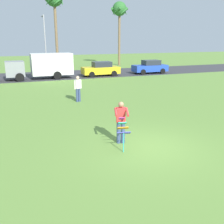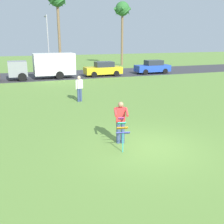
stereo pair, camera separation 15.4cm
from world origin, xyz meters
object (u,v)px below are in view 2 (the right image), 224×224
Objects in this scene: person_walker_near at (79,88)px; kite_held at (122,129)px; streetlight_pole at (48,39)px; parked_car_yellow at (103,69)px; parked_car_blue at (153,67)px; palm_tree_centre_far at (122,12)px; person_kite_flyer at (121,121)px; palm_tree_right_near at (57,3)px; parked_truck_grey_van at (46,65)px.

kite_held is at bearing -92.23° from person_walker_near.
streetlight_pole reaches higher than kite_held.
parked_car_yellow is at bearing 64.59° from person_walker_near.
palm_tree_centre_far reaches higher than parked_car_blue.
parked_car_blue is 13.94m from streetlight_pole.
person_walker_near is (-11.99, -22.04, -7.04)m from palm_tree_centre_far.
palm_tree_right_near is (2.12, 27.79, 7.67)m from person_kite_flyer.
parked_car_yellow is 0.60× the size of streetlight_pole.
parked_car_yellow is 9.52m from streetlight_pole.
palm_tree_right_near is 1.45× the size of streetlight_pole.
parked_truck_grey_van is (-0.75, 19.11, 0.46)m from person_kite_flyer.
parked_car_blue is 0.45× the size of palm_tree_centre_far.
palm_tree_right_near is at bearing 111.42° from parked_car_yellow.
parked_car_yellow is at bearing 179.99° from parked_car_blue.
palm_tree_right_near reaches higher than streetlight_pole.
person_walker_near is at bearing -95.70° from palm_tree_right_near.
person_kite_flyer reaches higher than kite_held.
person_kite_flyer is 1.40× the size of kite_held.
parked_car_yellow is 0.41× the size of palm_tree_right_near.
palm_tree_centre_far reaches higher than kite_held.
parked_truck_grey_van is 0.71× the size of palm_tree_centre_far.
person_kite_flyer reaches higher than parked_car_yellow.
parked_truck_grey_van is at bearing -179.99° from parked_car_yellow.
parked_car_blue is 16.31m from person_walker_near.
palm_tree_right_near reaches higher than person_walker_near.
person_kite_flyer is 7.74m from person_walker_near.
palm_tree_centre_far is at bearing 67.87° from person_kite_flyer.
person_kite_flyer is 19.13m from parked_truck_grey_van.
palm_tree_centre_far reaches higher than streetlight_pole.
streetlight_pole reaches higher than parked_truck_grey_van.
palm_tree_right_near is 5.89× the size of person_walker_near.
person_walker_near is at bearing 89.10° from person_kite_flyer.
palm_tree_right_near reaches higher than kite_held.
parked_car_blue is at bearing -32.90° from streetlight_pole.
streetlight_pole is at bearing 147.10° from parked_car_blue.
palm_tree_right_near is (-3.40, 8.67, 7.85)m from parked_car_yellow.
person_kite_flyer is 1.00× the size of person_walker_near.
person_walker_near is at bearing -135.81° from parked_car_blue.
palm_tree_centre_far reaches higher than person_kite_flyer.
parked_truck_grey_van is at bearing 91.57° from kite_held.
parked_car_yellow is 2.43× the size of person_walker_near.
parked_truck_grey_van is 0.96× the size of streetlight_pole.
person_walker_near is (-0.31, -18.73, -3.06)m from streetlight_pole.
person_walker_near is (-2.00, -20.04, -7.69)m from palm_tree_right_near.
person_walker_near is at bearing -118.55° from palm_tree_centre_far.
parked_car_blue is 15.19m from palm_tree_right_near.
parked_truck_grey_van is at bearing -108.31° from palm_tree_right_near.
palm_tree_centre_far is at bearing 61.45° from person_walker_near.
kite_held is at bearing -106.65° from person_kite_flyer.
parked_car_blue is 0.60× the size of streetlight_pole.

